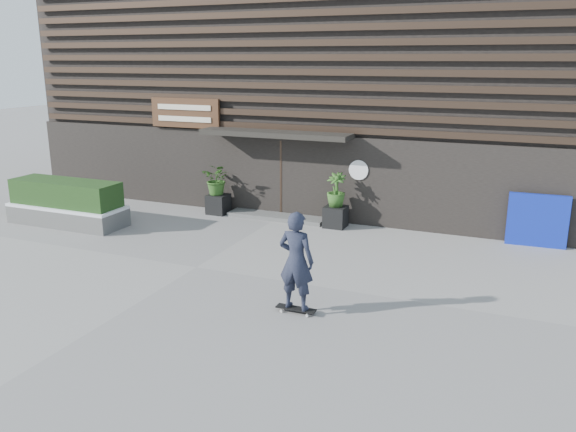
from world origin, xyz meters
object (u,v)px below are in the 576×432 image
at_px(raised_bed, 68,216).
at_px(skateboarder, 296,261).
at_px(blue_tarp, 537,221).
at_px(planter_pot_left, 218,204).
at_px(planter_pot_right, 336,217).

relative_size(raised_bed, skateboarder, 1.77).
bearing_deg(blue_tarp, skateboarder, -126.29).
height_order(planter_pot_left, planter_pot_right, same).
relative_size(planter_pot_left, blue_tarp, 0.41).
bearing_deg(planter_pot_right, raised_bed, -159.43).
distance_m(raised_bed, skateboarder, 8.95).
xyz_separation_m(raised_bed, blue_tarp, (12.49, 3.01, 0.43)).
bearing_deg(raised_bed, planter_pot_left, 38.35).
xyz_separation_m(planter_pot_right, skateboarder, (1.14, -5.79, 0.73)).
height_order(planter_pot_left, skateboarder, skateboarder).
distance_m(planter_pot_right, blue_tarp, 5.28).
relative_size(planter_pot_left, raised_bed, 0.17).
bearing_deg(blue_tarp, planter_pot_right, -178.96).
height_order(planter_pot_right, skateboarder, skateboarder).
xyz_separation_m(blue_tarp, skateboarder, (-4.12, -6.09, 0.35)).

